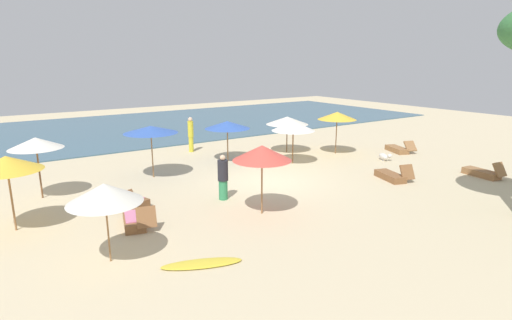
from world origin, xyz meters
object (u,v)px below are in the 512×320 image
at_px(umbrella_4, 337,116).
at_px(lounger_2, 398,149).
at_px(umbrella_1, 293,126).
at_px(umbrella_6, 104,193).
at_px(umbrella_2, 36,143).
at_px(lounger_1, 130,200).
at_px(umbrella_7, 287,121).
at_px(lounger_0, 135,220).
at_px(umbrella_0, 6,164).
at_px(umbrella_8, 227,125).
at_px(dog, 384,157).
at_px(lounger_4, 483,173).
at_px(umbrella_5, 151,130).
at_px(lounger_3, 392,176).
at_px(umbrella_3, 262,153).
at_px(person_0, 223,177).
at_px(person_1, 191,134).
at_px(surfboard, 202,264).

relative_size(umbrella_4, lounger_2, 1.26).
relative_size(umbrella_1, umbrella_6, 1.02).
height_order(umbrella_2, lounger_1, umbrella_2).
bearing_deg(umbrella_7, lounger_0, -151.90).
distance_m(umbrella_0, umbrella_8, 10.37).
bearing_deg(umbrella_2, lounger_0, -66.11).
xyz_separation_m(umbrella_2, umbrella_7, (12.19, 0.94, -0.30)).
height_order(umbrella_2, umbrella_6, umbrella_2).
xyz_separation_m(umbrella_0, dog, (16.17, -0.45, -1.86)).
distance_m(umbrella_6, lounger_0, 2.78).
bearing_deg(lounger_0, lounger_4, -12.43).
xyz_separation_m(umbrella_5, umbrella_7, (7.82, 0.60, -0.33)).
height_order(umbrella_8, lounger_3, umbrella_8).
bearing_deg(lounger_1, umbrella_6, -113.81).
xyz_separation_m(umbrella_0, umbrella_4, (15.26, 2.05, 0.00)).
bearing_deg(lounger_0, umbrella_5, 63.88).
relative_size(umbrella_3, person_0, 1.39).
relative_size(umbrella_0, lounger_1, 1.28).
bearing_deg(person_0, umbrella_3, -79.69).
xyz_separation_m(lounger_2, lounger_3, (-4.72, -3.25, 0.00)).
relative_size(umbrella_5, lounger_4, 1.34).
bearing_deg(lounger_0, lounger_2, 7.53).
xyz_separation_m(umbrella_8, dog, (6.57, -4.37, -1.63)).
relative_size(umbrella_2, lounger_3, 1.30).
relative_size(umbrella_0, umbrella_3, 0.99).
xyz_separation_m(umbrella_2, dog, (15.11, -3.29, -1.86)).
relative_size(person_1, dog, 2.37).
xyz_separation_m(umbrella_7, lounger_1, (-9.78, -3.55, -1.58)).
bearing_deg(surfboard, umbrella_1, 38.76).
bearing_deg(umbrella_3, umbrella_4, 30.98).
distance_m(lounger_0, surfboard, 3.41).
xyz_separation_m(umbrella_6, person_0, (4.69, 2.50, -0.98)).
xyz_separation_m(umbrella_0, umbrella_6, (1.81, -3.55, -0.25)).
xyz_separation_m(umbrella_1, lounger_1, (-8.46, -1.42, -1.68)).
distance_m(lounger_4, person_1, 14.37).
height_order(umbrella_1, person_0, umbrella_1).
distance_m(lounger_3, person_0, 7.40).
bearing_deg(umbrella_0, umbrella_4, 7.66).
bearing_deg(umbrella_1, umbrella_5, 166.83).
xyz_separation_m(person_0, person_1, (2.47, 7.90, 0.17)).
bearing_deg(lounger_3, umbrella_0, 168.02).
xyz_separation_m(lounger_4, person_1, (-8.36, 11.65, 0.82)).
relative_size(umbrella_2, surfboard, 1.10).
bearing_deg(surfboard, lounger_3, 12.00).
relative_size(umbrella_7, person_1, 1.19).
bearing_deg(umbrella_0, lounger_2, 1.11).
bearing_deg(person_0, umbrella_0, 170.78).
bearing_deg(lounger_1, umbrella_0, -176.26).
distance_m(umbrella_7, umbrella_8, 3.66).
distance_m(umbrella_3, surfboard, 4.31).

